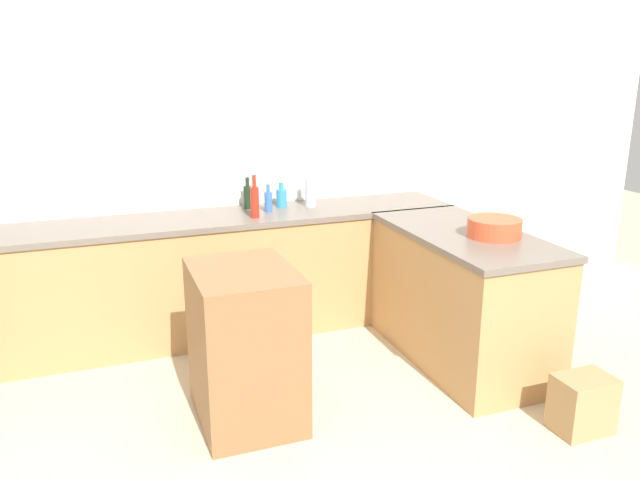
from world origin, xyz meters
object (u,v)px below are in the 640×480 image
at_px(mixing_bowl, 494,228).
at_px(paper_bag, 582,404).
at_px(vinegar_bottle_clear, 311,191).
at_px(island_table, 245,345).
at_px(water_bottle_blue, 268,201).
at_px(dish_soap_bottle, 281,197).
at_px(hot_sauce_bottle, 255,201).
at_px(wine_bottle_dark, 248,196).

bearing_deg(mixing_bowl, paper_bag, -86.41).
xyz_separation_m(vinegar_bottle_clear, paper_bag, (0.83, -2.02, -0.85)).
bearing_deg(paper_bag, vinegar_bottle_clear, 112.42).
xyz_separation_m(mixing_bowl, vinegar_bottle_clear, (-0.78, 1.20, 0.06)).
xyz_separation_m(island_table, vinegar_bottle_clear, (0.83, 1.26, 0.57)).
xyz_separation_m(vinegar_bottle_clear, water_bottle_blue, (-0.35, -0.06, -0.04)).
bearing_deg(island_table, dish_soap_bottle, 64.79).
bearing_deg(vinegar_bottle_clear, mixing_bowl, -56.91).
height_order(hot_sauce_bottle, dish_soap_bottle, hot_sauce_bottle).
bearing_deg(mixing_bowl, island_table, -178.11).
bearing_deg(hot_sauce_bottle, vinegar_bottle_clear, 22.18).
relative_size(mixing_bowl, water_bottle_blue, 1.65).
relative_size(mixing_bowl, dish_soap_bottle, 1.80).
xyz_separation_m(island_table, wine_bottle_dark, (0.37, 1.35, 0.54)).
bearing_deg(mixing_bowl, dish_soap_bottle, 128.22).
relative_size(wine_bottle_dark, paper_bag, 0.73).
height_order(hot_sauce_bottle, vinegar_bottle_clear, hot_sauce_bottle).
distance_m(water_bottle_blue, wine_bottle_dark, 0.19).
relative_size(vinegar_bottle_clear, wine_bottle_dark, 1.28).
xyz_separation_m(vinegar_bottle_clear, dish_soap_bottle, (-0.21, 0.06, -0.05)).
bearing_deg(wine_bottle_dark, hot_sauce_bottle, -94.55).
bearing_deg(paper_bag, water_bottle_blue, 121.00).
bearing_deg(island_table, water_bottle_blue, 67.99).
height_order(mixing_bowl, hot_sauce_bottle, hot_sauce_bottle).
bearing_deg(paper_bag, hot_sauce_bottle, 125.86).
relative_size(mixing_bowl, wine_bottle_dark, 1.42).
height_order(island_table, dish_soap_bottle, dish_soap_bottle).
distance_m(island_table, dish_soap_bottle, 1.55).
distance_m(island_table, mixing_bowl, 1.69).
height_order(island_table, wine_bottle_dark, wine_bottle_dark).
bearing_deg(dish_soap_bottle, vinegar_bottle_clear, -16.09).
bearing_deg(water_bottle_blue, paper_bag, -59.00).
height_order(island_table, water_bottle_blue, water_bottle_blue).
distance_m(dish_soap_bottle, paper_bag, 2.47).
xyz_separation_m(wine_bottle_dark, paper_bag, (1.30, -2.12, -0.82)).
distance_m(island_table, vinegar_bottle_clear, 1.61).
relative_size(mixing_bowl, hot_sauce_bottle, 1.10).
bearing_deg(hot_sauce_bottle, paper_bag, -54.14).
bearing_deg(hot_sauce_bottle, water_bottle_blue, 45.57).
bearing_deg(water_bottle_blue, vinegar_bottle_clear, 9.33).
bearing_deg(vinegar_bottle_clear, paper_bag, -67.58).
bearing_deg(mixing_bowl, water_bottle_blue, 134.62).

